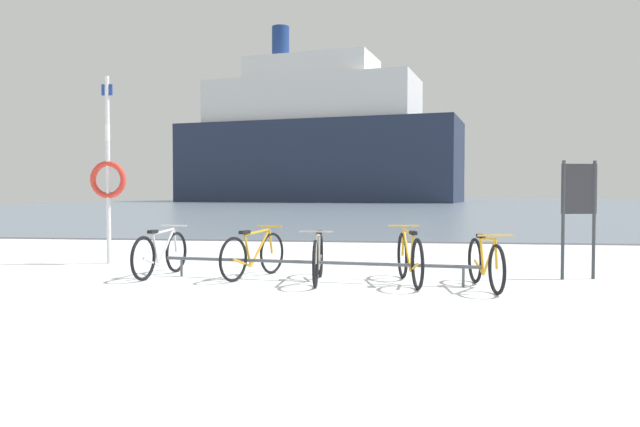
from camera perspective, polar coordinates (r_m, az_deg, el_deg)
name	(u,v)px	position (r m, az deg, el deg)	size (l,w,h in m)	color
ground	(401,206)	(59.89, 7.59, 0.73)	(80.00, 132.00, 0.08)	silver
bike_rack	(314,263)	(8.98, -0.57, -4.64)	(4.72, 0.64, 0.31)	#4C5156
bicycle_0	(161,254)	(9.83, -14.65, -3.65)	(0.46, 1.66, 0.78)	black
bicycle_1	(254,255)	(9.42, -6.21, -3.83)	(0.70, 1.59, 0.78)	black
bicycle_2	(318,258)	(8.88, -0.18, -4.17)	(0.46, 1.73, 0.78)	black
bicycle_3	(409,258)	(8.82, 8.35, -4.13)	(0.49, 1.78, 0.82)	black
bicycle_4	(485,263)	(8.60, 15.18, -4.49)	(0.46, 1.65, 0.77)	black
info_sign	(579,200)	(9.93, 23.02, 1.18)	(0.54, 0.18, 1.78)	#33383D
rescue_post	(108,174)	(11.77, -19.18, 3.49)	(0.69, 0.10, 3.41)	silver
ferry_ship	(317,142)	(80.96, -0.28, 6.68)	(38.11, 19.63, 23.39)	#232D47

